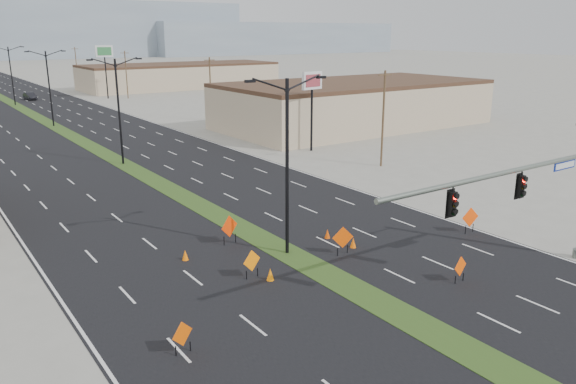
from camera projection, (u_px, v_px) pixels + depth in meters
ground at (453, 344)px, 23.07m from camera, size 600.00×600.00×0.00m
road_surface at (11, 103)px, 101.97m from camera, size 25.00×400.00×0.02m
median_strip at (11, 103)px, 101.97m from camera, size 2.00×400.00×0.04m
building_se_near at (354, 105)px, 76.53m from camera, size 36.00×18.00×5.50m
building_se_far at (181, 77)px, 130.08m from camera, size 44.00×16.00×5.00m
mesa_center at (22, 29)px, 277.93m from camera, size 220.00×50.00×28.00m
mesa_east at (270, 38)px, 348.42m from camera, size 160.00×50.00×18.00m
signal_mast at (541, 189)px, 28.04m from camera, size 16.30×0.60×8.00m
streetlight_0 at (287, 162)px, 31.06m from camera, size 5.15×0.24×10.02m
streetlight_1 at (119, 108)px, 53.15m from camera, size 5.15×0.24×10.02m
streetlight_2 at (49, 86)px, 75.24m from camera, size 5.15×0.24×10.02m
streetlight_3 at (11, 74)px, 97.33m from camera, size 5.15×0.24×10.02m
utility_pole_0 at (383, 117)px, 52.52m from camera, size 1.60×0.20×9.00m
utility_pole_1 at (210, 88)px, 80.13m from camera, size 1.60×0.20×9.00m
utility_pole_2 at (126, 74)px, 107.74m from camera, size 1.60×0.20×9.00m
utility_pole_3 at (76, 66)px, 135.36m from camera, size 1.60×0.20×9.00m
car_mid at (30, 96)px, 106.59m from camera, size 1.87×4.38×1.40m
construction_sign_0 at (182, 335)px, 22.14m from camera, size 1.01×0.41×1.42m
construction_sign_1 at (252, 262)px, 29.02m from camera, size 1.15×0.29×1.55m
construction_sign_2 at (229, 227)px, 33.67m from camera, size 1.30×0.48×1.81m
construction_sign_3 at (343, 238)px, 32.07m from camera, size 1.20×0.49×1.69m
construction_sign_4 at (460, 267)px, 28.53m from camera, size 1.06×0.19×1.42m
construction_sign_5 at (470, 218)px, 35.57m from camera, size 1.26×0.29×1.70m
cone_0 at (270, 275)px, 28.88m from camera, size 0.46×0.46×0.67m
cone_1 at (353, 243)px, 33.29m from camera, size 0.42×0.42×0.63m
cone_2 at (327, 234)px, 34.81m from camera, size 0.44×0.44×0.60m
cone_3 at (185, 255)px, 31.45m from camera, size 0.48×0.48×0.62m
pole_sign_east_near at (312, 87)px, 59.02m from camera, size 2.76×0.83×8.40m
pole_sign_east_far at (104, 55)px, 106.60m from camera, size 3.28×0.57×10.02m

